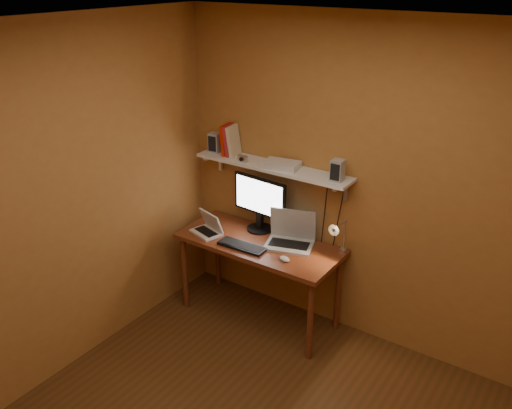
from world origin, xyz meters
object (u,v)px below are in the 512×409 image
Objects in this scene: keyboard at (242,246)px; speaker_right at (337,170)px; desk at (259,251)px; monitor at (260,201)px; laptop at (291,235)px; netbook at (208,227)px; wall_shelf at (272,167)px; mouse at (285,259)px; speaker_left at (215,142)px; desk_lamp at (338,234)px; router at (281,165)px; shelf_camera at (243,159)px.

speaker_right is at bearing 24.81° from keyboard.
monitor is (-0.12, 0.19, 0.36)m from desk.
laptop is 1.48× the size of netbook.
wall_shelf reaches higher than mouse.
speaker_left reaches higher than desk.
speaker_left is (-1.26, 0.08, 0.50)m from desk_lamp.
monitor reaches higher than desk.
monitor is 0.64m from mouse.
speaker_left is (-0.60, 0.01, 0.10)m from wall_shelf.
desk_lamp is at bearing 19.24° from keyboard.
speaker_right reaches higher than monitor.
keyboard is at bearing -39.16° from speaker_left.
wall_shelf is 3.73× the size of desk_lamp.
desk is at bearing -168.70° from laptop.
mouse is 0.25× the size of desk_lamp.
keyboard is (-0.06, -0.16, 0.10)m from desk.
speaker_left is 0.69m from router.
speaker_left is 0.37m from shelf_camera.
wall_shelf is 3.42× the size of keyboard.
monitor is 0.65m from speaker_left.
router is (0.09, -0.01, 0.04)m from wall_shelf.
keyboard is 1.09× the size of desk_lamp.
monitor is 0.44m from router.
desk_lamp is 1.36m from speaker_left.
laptop is 0.73m from speaker_right.
keyboard is at bearing -161.22° from mouse.
desk is at bearing -165.37° from speaker_right.
router is (0.22, -0.01, 0.38)m from monitor.
keyboard is 1.01m from speaker_right.
desk_lamp is (0.78, -0.07, -0.06)m from monitor.
speaker_right is (1.19, -0.03, -0.00)m from speaker_left.
shelf_camera reaches higher than monitor.
desk is at bearing -52.04° from monitor.
desk_lamp is at bearing 0.55° from shelf_camera.
laptop is (0.23, 0.12, 0.16)m from desk.
netbook is 1.83× the size of speaker_right.
keyboard is at bearing -110.72° from desk.
desk_lamp is 1.01m from shelf_camera.
mouse is 0.33× the size of router.
wall_shelf is at bearing 174.44° from router.
speaker_left is at bearing 179.28° from wall_shelf.
keyboard is (-0.29, -0.29, -0.06)m from laptop.
router is at bearing 144.42° from mouse.
shelf_camera is (0.35, -0.08, -0.06)m from speaker_left.
monitor is 0.41m from laptop.
mouse is 0.57× the size of speaker_right.
speaker_right is at bearing 143.44° from desk_lamp.
netbook is (-0.45, -0.11, 0.14)m from desk.
mouse is (0.35, -0.35, -0.59)m from wall_shelf.
desk_lamp is at bearing -5.88° from wall_shelf.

